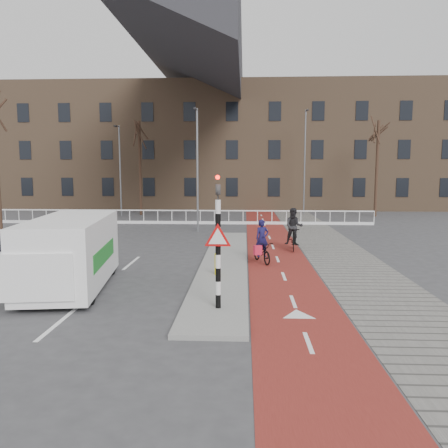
{
  "coord_description": "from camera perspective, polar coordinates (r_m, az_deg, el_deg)",
  "views": [
    {
      "loc": [
        0.08,
        -13.23,
        3.76
      ],
      "look_at": [
        -0.77,
        5.0,
        1.5
      ],
      "focal_mm": 35.0,
      "sensor_mm": 36.0,
      "label": 1
    }
  ],
  "objects": [
    {
      "name": "curb_island",
      "position": [
        17.64,
        0.08,
        -5.05
      ],
      "size": [
        1.8,
        16.0,
        0.12
      ],
      "primitive_type": "cube",
      "color": "gray",
      "rests_on": "ground"
    },
    {
      "name": "sidewalk",
      "position": [
        23.91,
        12.81,
        -2.15
      ],
      "size": [
        3.0,
        60.0,
        0.01
      ],
      "primitive_type": "cube",
      "color": "slate",
      "rests_on": "ground"
    },
    {
      "name": "streetlight_left",
      "position": [
        36.8,
        -13.4,
        6.72
      ],
      "size": [
        0.12,
        0.12,
        7.32
      ],
      "primitive_type": "cylinder",
      "color": "slate",
      "rests_on": "ground"
    },
    {
      "name": "streetlight_right",
      "position": [
        37.83,
        10.49,
        7.87
      ],
      "size": [
        0.12,
        0.12,
        8.74
      ],
      "primitive_type": "cylinder",
      "color": "slate",
      "rests_on": "ground"
    },
    {
      "name": "bollard",
      "position": [
        15.33,
        -1.02,
        -5.25
      ],
      "size": [
        0.12,
        0.12,
        0.75
      ],
      "primitive_type": "cylinder",
      "color": "yellow",
      "rests_on": "curb_island"
    },
    {
      "name": "ground",
      "position": [
        13.76,
        2.27,
        -8.81
      ],
      "size": [
        120.0,
        120.0,
        0.0
      ],
      "primitive_type": "plane",
      "color": "#38383A",
      "rests_on": "ground"
    },
    {
      "name": "streetlight_near",
      "position": [
        26.67,
        -3.49,
        6.93
      ],
      "size": [
        0.12,
        0.12,
        7.41
      ],
      "primitive_type": "cylinder",
      "color": "slate",
      "rests_on": "ground"
    },
    {
      "name": "tree_right",
      "position": [
        37.51,
        19.34,
        6.79
      ],
      "size": [
        0.24,
        0.24,
        7.68
      ],
      "primitive_type": "cylinder",
      "color": "#321E16",
      "rests_on": "ground"
    },
    {
      "name": "cyclist_far",
      "position": [
        20.79,
        9.1,
        -1.13
      ],
      "size": [
        0.92,
        1.9,
        1.98
      ],
      "rotation": [
        0.0,
        0.0,
        -0.11
      ],
      "color": "black",
      "rests_on": "bike_lane"
    },
    {
      "name": "bike_lane",
      "position": [
        23.58,
        6.1,
        -2.14
      ],
      "size": [
        2.5,
        60.0,
        0.01
      ],
      "primitive_type": "cube",
      "color": "maroon",
      "rests_on": "ground"
    },
    {
      "name": "van",
      "position": [
        14.7,
        -19.33,
        -3.41
      ],
      "size": [
        2.78,
        5.49,
        2.26
      ],
      "rotation": [
        0.0,
        0.0,
        0.13
      ],
      "color": "white",
      "rests_on": "ground"
    },
    {
      "name": "tree_mid",
      "position": [
        37.29,
        -10.9,
        7.14
      ],
      "size": [
        0.22,
        0.22,
        7.78
      ],
      "primitive_type": "cylinder",
      "color": "#321E16",
      "rests_on": "ground"
    },
    {
      "name": "railing",
      "position": [
        30.85,
        -6.82,
        0.58
      ],
      "size": [
        28.0,
        0.1,
        0.99
      ],
      "color": "silver",
      "rests_on": "ground"
    },
    {
      "name": "cyclist_near",
      "position": [
        17.83,
        4.98,
        -3.19
      ],
      "size": [
        1.12,
        1.76,
        1.76
      ],
      "rotation": [
        0.0,
        0.0,
        0.35
      ],
      "color": "black",
      "rests_on": "bike_lane"
    },
    {
      "name": "townhouse_row",
      "position": [
        45.52,
        -1.24,
        12.17
      ],
      "size": [
        46.0,
        10.0,
        15.9
      ],
      "color": "#7F6047",
      "rests_on": "ground"
    },
    {
      "name": "traffic_signal",
      "position": [
        11.37,
        -0.79,
        -1.9
      ],
      "size": [
        0.8,
        0.8,
        3.68
      ],
      "color": "black",
      "rests_on": "curb_island"
    }
  ]
}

